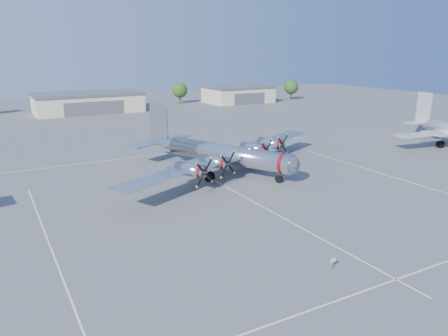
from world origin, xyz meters
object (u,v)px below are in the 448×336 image
info_placard (333,261)px  hangar_center (88,102)px  tree_east (180,90)px  main_bomber_b29 (220,171)px  hangar_east (238,94)px  tree_far_east (291,87)px

info_placard → hangar_center: bearing=83.3°
tree_east → info_placard: tree_east is taller
main_bomber_b29 → info_placard: bearing=-126.2°
hangar_center → hangar_east: bearing=0.0°
hangar_east → tree_far_east: (20.00, -1.96, 1.51)m
hangar_east → main_bomber_b29: size_ratio=0.51×
hangar_center → main_bomber_b29: hangar_center is taller
hangar_east → tree_far_east: 20.15m
main_bomber_b29 → tree_east: bearing=45.7°
hangar_center → tree_far_east: (68.00, -1.96, 1.51)m
hangar_east → main_bomber_b29: (-45.13, -70.86, -2.71)m
hangar_center → info_placard: hangar_center is taller
hangar_center → tree_east: tree_east is taller
hangar_center → info_placard: (-3.02, -100.36, -2.07)m
tree_far_east → main_bomber_b29: bearing=-133.4°
tree_east → main_bomber_b29: size_ratio=0.16×
tree_far_east → info_placard: 121.40m
main_bomber_b29 → hangar_east: bearing=32.6°
hangar_center → tree_far_east: 68.05m
hangar_east → info_placard: bearing=-116.9°
hangar_center → tree_east: (30.00, 6.04, 1.51)m
hangar_east → tree_far_east: tree_far_east is taller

